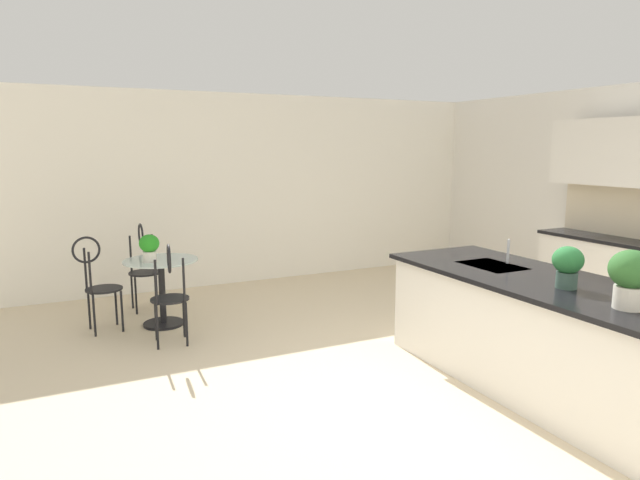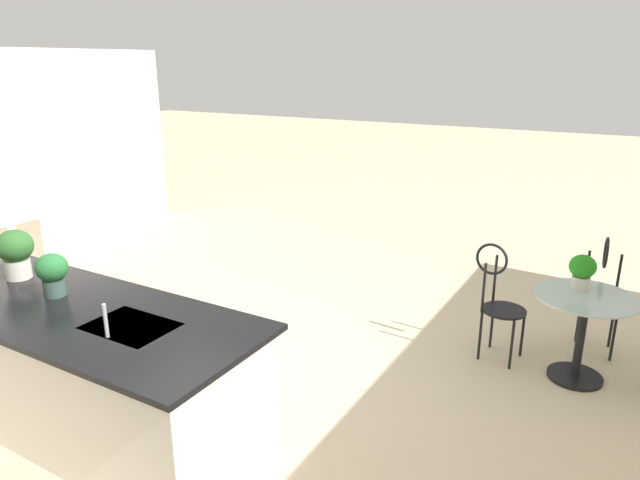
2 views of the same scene
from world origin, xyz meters
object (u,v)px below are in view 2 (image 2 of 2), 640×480
Objects in this scene: chair_by_island at (499,297)px; potted_plant_counter_near at (52,272)px; potted_plant_counter_far at (15,251)px; bistro_table at (582,329)px; chair_near_window at (601,290)px; potted_plant_on_table at (582,270)px.

potted_plant_counter_near is at bearing 43.04° from chair_by_island.
chair_by_island is at bearing -143.33° from potted_plant_counter_far.
potted_plant_counter_far is 1.23× the size of potted_plant_counter_near.
potted_plant_counter_near reaches higher than chair_by_island.
chair_near_window reaches higher than bistro_table.
potted_plant_counter_near is (-0.55, 0.08, -0.04)m from potted_plant_counter_far.
chair_near_window is 4.92m from potted_plant_counter_far.
bistro_table is 0.70m from chair_by_island.
bistro_table is at bearing 83.93° from chair_near_window.
potted_plant_counter_far is 0.56m from potted_plant_counter_near.
chair_near_window is at bearing -104.63° from potted_plant_on_table.
chair_by_island is 3.50× the size of potted_plant_on_table.
potted_plant_counter_near reaches higher than bistro_table.
potted_plant_on_table is at bearing -172.42° from chair_by_island.
bistro_table is at bearing 119.16° from potted_plant_on_table.
potted_plant_on_table is (0.14, 0.53, 0.34)m from chair_near_window.
bistro_table is 0.66m from chair_near_window.
chair_by_island is 3.96m from potted_plant_counter_far.
potted_plant_counter_near is at bearing 42.13° from chair_near_window.
chair_near_window is 3.50× the size of potted_plant_on_table.
bistro_table is 0.77× the size of chair_by_island.
potted_plant_on_table is (0.07, -0.12, 0.46)m from bistro_table.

